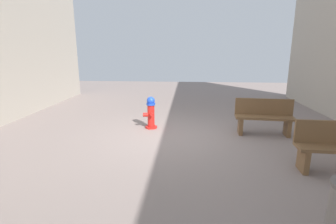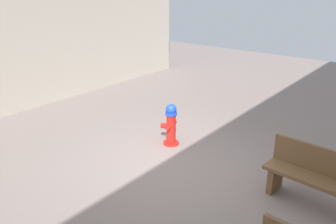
# 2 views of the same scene
# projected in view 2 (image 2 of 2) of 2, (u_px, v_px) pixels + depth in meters

# --- Properties ---
(ground_plane) EXTENTS (23.40, 23.40, 0.00)m
(ground_plane) POSITION_uv_depth(u_px,v_px,m) (174.00, 167.00, 6.68)
(ground_plane) COLOR gray
(fire_hydrant) EXTENTS (0.41, 0.43, 0.93)m
(fire_hydrant) POSITION_uv_depth(u_px,v_px,m) (171.00, 124.00, 7.46)
(fire_hydrant) COLOR red
(fire_hydrant) RESTS_ON ground_plane
(bench_near) EXTENTS (1.53, 0.56, 0.95)m
(bench_near) POSITION_uv_depth(u_px,v_px,m) (314.00, 176.00, 5.43)
(bench_near) COLOR brown
(bench_near) RESTS_ON ground_plane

